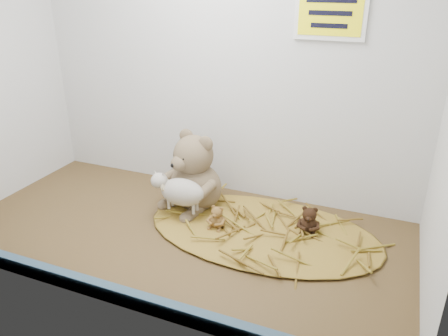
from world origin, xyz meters
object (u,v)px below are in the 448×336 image
at_px(main_teddy, 195,171).
at_px(toy_lamb, 182,192).
at_px(mini_teddy_tan, 217,216).
at_px(mini_teddy_brown, 309,219).

height_order(main_teddy, toy_lamb, main_teddy).
xyz_separation_m(mini_teddy_tan, mini_teddy_brown, (0.23, 0.07, 0.01)).
bearing_deg(mini_teddy_tan, toy_lamb, 176.98).
bearing_deg(mini_teddy_tan, main_teddy, 142.19).
height_order(toy_lamb, mini_teddy_brown, toy_lamb).
height_order(mini_teddy_tan, mini_teddy_brown, mini_teddy_brown).
relative_size(mini_teddy_tan, mini_teddy_brown, 0.85).
distance_m(mini_teddy_tan, mini_teddy_brown, 0.24).
xyz_separation_m(main_teddy, mini_teddy_tan, (0.11, -0.10, -0.07)).
bearing_deg(mini_teddy_brown, toy_lamb, -176.73).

